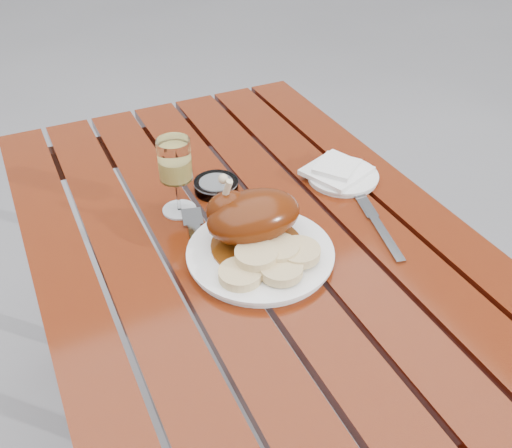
{
  "coord_description": "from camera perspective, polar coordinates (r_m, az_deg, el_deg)",
  "views": [
    {
      "loc": [
        -0.36,
        -0.81,
        1.43
      ],
      "look_at": [
        0.01,
        -0.04,
        0.78
      ],
      "focal_mm": 40.0,
      "sensor_mm": 36.0,
      "label": 1
    }
  ],
  "objects": [
    {
      "name": "ashtray",
      "position": [
        1.22,
        -4.0,
        3.83
      ],
      "size": [
        0.13,
        0.13,
        0.02
      ],
      "primitive_type": "cylinder",
      "rotation": [
        0.0,
        0.0,
        -0.43
      ],
      "color": "#B2B7BC",
      "rests_on": "table"
    },
    {
      "name": "table",
      "position": [
        1.38,
        -0.89,
        -12.8
      ],
      "size": [
        0.8,
        1.2,
        0.75
      ],
      "primitive_type": "cube",
      "color": "maroon",
      "rests_on": "ground"
    },
    {
      "name": "napkin",
      "position": [
        1.27,
        8.06,
        5.31
      ],
      "size": [
        0.16,
        0.16,
        0.01
      ],
      "primitive_type": "cube",
      "rotation": [
        0.0,
        0.0,
        0.37
      ],
      "color": "white",
      "rests_on": "side_plate"
    },
    {
      "name": "ground",
      "position": [
        1.68,
        -0.76,
        -21.04
      ],
      "size": [
        60.0,
        60.0,
        0.0
      ],
      "primitive_type": "plane",
      "color": "slate",
      "rests_on": "ground"
    },
    {
      "name": "dinner_plate",
      "position": [
        1.04,
        0.44,
        -3.03
      ],
      "size": [
        0.31,
        0.31,
        0.02
      ],
      "primitive_type": "cylinder",
      "rotation": [
        0.0,
        0.0,
        -0.18
      ],
      "color": "white",
      "rests_on": "table"
    },
    {
      "name": "wine_glass",
      "position": [
        1.13,
        -7.98,
        4.68
      ],
      "size": [
        0.09,
        0.09,
        0.16
      ],
      "primitive_type": "cylinder",
      "rotation": [
        0.0,
        0.0,
        0.35
      ],
      "color": "#E6D368",
      "rests_on": "table"
    },
    {
      "name": "roast_duck",
      "position": [
        1.03,
        -0.59,
        0.75
      ],
      "size": [
        0.18,
        0.17,
        0.13
      ],
      "color": "#622E0B",
      "rests_on": "dinner_plate"
    },
    {
      "name": "side_plate",
      "position": [
        1.27,
        8.64,
        4.74
      ],
      "size": [
        0.21,
        0.21,
        0.01
      ],
      "primitive_type": "cylinder",
      "rotation": [
        0.0,
        0.0,
        0.43
      ],
      "color": "white",
      "rests_on": "table"
    },
    {
      "name": "fork",
      "position": [
        1.07,
        -5.84,
        -2.17
      ],
      "size": [
        0.07,
        0.2,
        0.01
      ],
      "primitive_type": "cube",
      "rotation": [
        0.0,
        0.0,
        -0.24
      ],
      "color": "gray",
      "rests_on": "table"
    },
    {
      "name": "bread_dumplings",
      "position": [
        0.99,
        1.53,
        -3.59
      ],
      "size": [
        0.19,
        0.12,
        0.03
      ],
      "color": "beige",
      "rests_on": "dinner_plate"
    },
    {
      "name": "knife",
      "position": [
        1.13,
        12.45,
        -0.66
      ],
      "size": [
        0.06,
        0.19,
        0.01
      ],
      "primitive_type": "cube",
      "rotation": [
        0.0,
        0.0,
        -0.24
      ],
      "color": "gray",
      "rests_on": "table"
    }
  ]
}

